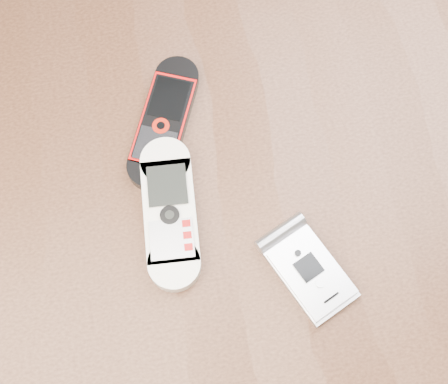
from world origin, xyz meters
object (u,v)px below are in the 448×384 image
Objects in this scene: table at (220,228)px; nokia_black_red at (164,121)px; nokia_white at (170,212)px; motorola_razr at (309,271)px.

nokia_black_red reaches higher than table.
nokia_white reaches higher than table.
motorola_razr is (0.11, -0.08, -0.00)m from nokia_white.
motorola_razr is (0.11, -0.17, 0.00)m from nokia_black_red.
nokia_black_red is (-0.04, 0.08, 0.11)m from table.
nokia_white is 1.03× the size of nokia_black_red.
nokia_white reaches higher than motorola_razr.
motorola_razr is at bearing -52.86° from table.
nokia_black_red is 1.49× the size of motorola_razr.
motorola_razr is (0.07, -0.09, 0.11)m from table.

